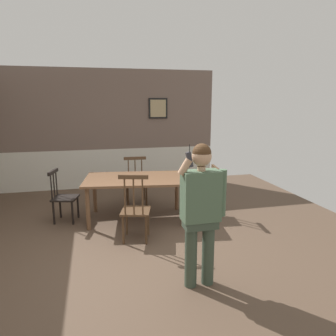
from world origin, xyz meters
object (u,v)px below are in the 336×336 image
Objects in this scene: dining_table at (136,182)px; chair_at_table_head at (136,181)px; chair_by_doorway at (135,210)px; person_figure at (201,207)px; chair_opposite_corner at (63,197)px; chair_near_window at (206,192)px.

chair_at_table_head is (0.13, 0.91, -0.20)m from dining_table.
person_figure is at bearing -52.75° from chair_by_doorway.
chair_at_table_head is 1.57m from chair_opposite_corner.
chair_near_window is at bearing 95.96° from chair_opposite_corner.
chair_by_doorway is 1.13× the size of chair_at_table_head.
chair_near_window is 2.55m from chair_opposite_corner.
chair_near_window is 0.99× the size of chair_at_table_head.
chair_by_doorway reaches higher than chair_opposite_corner.
chair_near_window is at bearing 42.45° from chair_by_doorway.
dining_table is 1.79× the size of chair_by_doorway.
person_figure is (0.55, -1.35, 0.45)m from chair_by_doorway.
chair_near_window is 1.57m from chair_at_table_head.
chair_opposite_corner reaches higher than dining_table.
person_figure is at bearing 98.14° from chair_at_table_head.
chair_at_table_head reaches higher than chair_opposite_corner.
chair_opposite_corner is at bearing 150.64° from chair_by_doorway.
chair_at_table_head is at bearing 131.80° from chair_opposite_corner.
chair_opposite_corner is (-1.26, 0.19, -0.23)m from dining_table.
dining_table is 2.31m from person_figure.
chair_at_table_head reaches higher than chair_near_window.
dining_table is at bearing 95.87° from chair_opposite_corner.
chair_near_window is at bearing -8.18° from dining_table.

